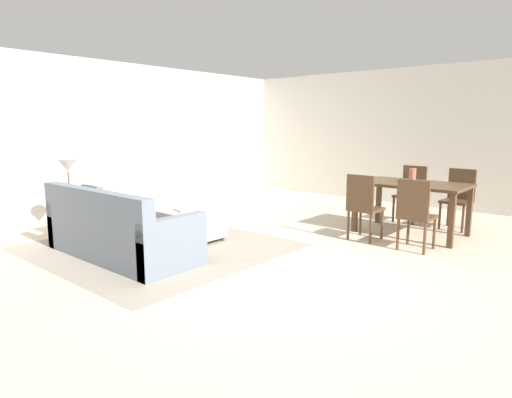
# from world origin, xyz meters

# --- Properties ---
(ground_plane) EXTENTS (10.80, 10.80, 0.00)m
(ground_plane) POSITION_xyz_m (0.00, 0.00, 0.00)
(ground_plane) COLOR beige
(wall_back) EXTENTS (9.00, 0.12, 2.70)m
(wall_back) POSITION_xyz_m (0.00, 5.00, 1.35)
(wall_back) COLOR silver
(wall_back) RESTS_ON ground_plane
(wall_left) EXTENTS (0.12, 11.00, 2.70)m
(wall_left) POSITION_xyz_m (-4.50, 0.50, 1.35)
(wall_left) COLOR silver
(wall_left) RESTS_ON ground_plane
(area_rug) EXTENTS (3.00, 2.80, 0.01)m
(area_rug) POSITION_xyz_m (-1.90, -0.27, 0.00)
(area_rug) COLOR gray
(area_rug) RESTS_ON ground_plane
(couch) EXTENTS (2.11, 0.85, 0.86)m
(couch) POSITION_xyz_m (-1.91, -0.85, 0.30)
(couch) COLOR slate
(couch) RESTS_ON ground_plane
(ottoman_table) EXTENTS (0.94, 0.56, 0.39)m
(ottoman_table) POSITION_xyz_m (-1.90, 0.26, 0.22)
(ottoman_table) COLOR #B7AD9E
(ottoman_table) RESTS_ON ground_plane
(side_table) EXTENTS (0.40, 0.40, 0.59)m
(side_table) POSITION_xyz_m (-3.27, -0.75, 0.46)
(side_table) COLOR olive
(side_table) RESTS_ON ground_plane
(table_lamp) EXTENTS (0.26, 0.26, 0.53)m
(table_lamp) POSITION_xyz_m (-3.27, -0.75, 1.00)
(table_lamp) COLOR brown
(table_lamp) RESTS_ON side_table
(dining_table) EXTENTS (1.50, 0.93, 0.76)m
(dining_table) POSITION_xyz_m (0.34, 2.57, 0.66)
(dining_table) COLOR #513823
(dining_table) RESTS_ON ground_plane
(dining_chair_near_left) EXTENTS (0.41, 0.41, 0.92)m
(dining_chair_near_left) POSITION_xyz_m (-0.03, 1.78, 0.52)
(dining_chair_near_left) COLOR #513823
(dining_chair_near_left) RESTS_ON ground_plane
(dining_chair_near_right) EXTENTS (0.40, 0.40, 0.92)m
(dining_chair_near_right) POSITION_xyz_m (0.71, 1.72, 0.52)
(dining_chair_near_right) COLOR #513823
(dining_chair_near_right) RESTS_ON ground_plane
(dining_chair_far_left) EXTENTS (0.43, 0.43, 0.92)m
(dining_chair_far_left) POSITION_xyz_m (0.00, 3.43, 0.52)
(dining_chair_far_left) COLOR #513823
(dining_chair_far_left) RESTS_ON ground_plane
(dining_chair_far_right) EXTENTS (0.42, 0.42, 0.92)m
(dining_chair_far_right) POSITION_xyz_m (0.76, 3.39, 0.52)
(dining_chair_far_right) COLOR #513823
(dining_chair_far_right) RESTS_ON ground_plane
(vase_centerpiece) EXTENTS (0.10, 0.10, 0.21)m
(vase_centerpiece) POSITION_xyz_m (0.33, 2.57, 0.86)
(vase_centerpiece) COLOR #B26659
(vase_centerpiece) RESTS_ON dining_table
(book_on_ottoman) EXTENTS (0.30, 0.26, 0.03)m
(book_on_ottoman) POSITION_xyz_m (-2.02, 0.27, 0.40)
(book_on_ottoman) COLOR silver
(book_on_ottoman) RESTS_ON ottoman_table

